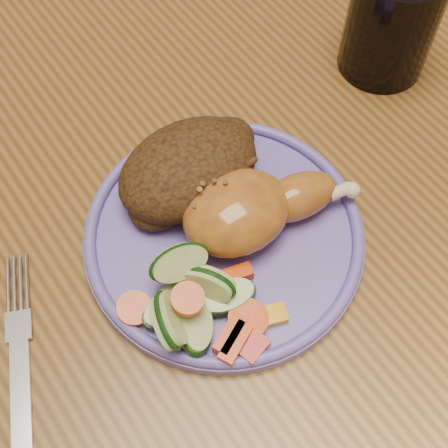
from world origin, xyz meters
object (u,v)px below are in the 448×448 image
object	(u,v)px
fork	(20,382)
dining_table	(224,206)
drinking_glass	(392,20)
plate	(224,236)

from	to	relation	value
fork	dining_table	bearing A→B (deg)	17.84
fork	drinking_glass	size ratio (longest dim) A/B	1.49
dining_table	plate	bearing A→B (deg)	-125.72
drinking_glass	plate	bearing A→B (deg)	-163.34
plate	drinking_glass	xyz separation A→B (m)	(0.24, 0.07, 0.05)
fork	drinking_glass	distance (m)	0.45
dining_table	fork	distance (m)	0.27
dining_table	drinking_glass	xyz separation A→B (m)	(0.19, 0.01, 0.14)
drinking_glass	dining_table	bearing A→B (deg)	-178.41
dining_table	fork	size ratio (longest dim) A/B	8.49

